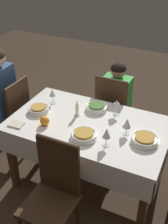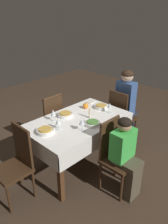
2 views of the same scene
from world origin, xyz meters
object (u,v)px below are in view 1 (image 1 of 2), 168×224
bowl_west (145,139)px  wine_glass_west (127,124)px  wine_glass_north (107,134)px  wine_glass_east (52,93)px  chair_north (53,192)px  person_child_green (118,99)px  chair_south (112,110)px  bowl_east (39,109)px  napkin_red_folded (17,124)px  dining_table (89,132)px  bowl_south (97,107)px  orange_fruit (45,121)px  candle_centerpiece (77,110)px  wine_glass_south (117,104)px  chair_east (13,116)px  bowl_north (84,135)px

bowl_west → wine_glass_west: wine_glass_west is taller
wine_glass_west → wine_glass_north: 0.24m
wine_glass_east → bowl_west: wine_glass_east is taller
chair_north → person_child_green: (0.00, -1.45, 0.06)m
chair_south → bowl_east: size_ratio=4.77×
wine_glass_west → napkin_red_folded: wine_glass_west is taller
chair_south → chair_north: bearing=90.1°
bowl_west → wine_glass_north: wine_glass_north is taller
wine_glass_east → bowl_west: bearing=167.8°
dining_table → chair_north: size_ratio=1.51×
bowl_south → wine_glass_east: bearing=9.1°
wine_glass_east → orange_fruit: (-0.13, 0.36, -0.07)m
candle_centerpiece → wine_glass_south: bearing=-152.3°
chair_east → bowl_west: 1.47m
bowl_east → bowl_south: bearing=-151.1°
bowl_east → bowl_west: bearing=178.9°
chair_south → chair_north: same height
person_child_green → wine_glass_south: person_child_green is taller
dining_table → wine_glass_west: size_ratio=9.44×
dining_table → bowl_south: bowl_south is taller
wine_glass_east → bowl_west: (-0.99, 0.22, -0.08)m
dining_table → person_child_green: 0.81m
napkin_red_folded → bowl_north: bearing=-171.6°
candle_centerpiece → chair_east: bearing=0.5°
chair_south → bowl_east: 0.88m
bowl_south → dining_table: bearing=96.6°
chair_south → wine_glass_east: size_ratio=6.07×
chair_south → bowl_west: bearing=127.2°
bowl_east → candle_centerpiece: 0.37m
wine_glass_north → chair_north: bearing=59.3°
chair_north → bowl_west: chair_north is taller
bowl_south → wine_glass_south: 0.21m
wine_glass_east → bowl_west: 1.02m
bowl_east → person_child_green: bearing=-121.4°
bowl_east → bowl_north: size_ratio=0.90×
bowl_east → chair_east: bearing=-12.7°
wine_glass_north → orange_fruit: size_ratio=1.93×
chair_south → wine_glass_south: (-0.17, 0.40, 0.34)m
dining_table → wine_glass_east: (0.47, -0.17, 0.20)m
wine_glass_north → wine_glass_east: bearing=-28.1°
chair_south → chair_east: bearing=32.0°
dining_table → wine_glass_west: 0.40m
chair_east → wine_glass_east: bearing=102.6°
dining_table → chair_east: (0.93, -0.07, -0.14)m
wine_glass_south → wine_glass_east: bearing=6.5°
person_child_green → bowl_south: size_ratio=4.95×
bowl_west → napkin_red_folded: size_ratio=1.64×
bowl_east → orange_fruit: size_ratio=2.32×
bowl_east → bowl_west: size_ratio=0.87×
bowl_south → wine_glass_west: (-0.38, 0.24, 0.07)m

